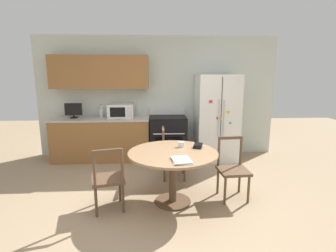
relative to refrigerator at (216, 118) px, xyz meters
name	(u,v)px	position (x,y,z in m)	size (l,w,h in m)	color
ground_plane	(161,214)	(-1.23, -2.21, -0.90)	(14.00, 14.00, 0.00)	#9E8466
back_wall	(143,91)	(-1.54, 0.38, 0.54)	(5.20, 0.44, 2.60)	silver
kitchen_counter	(102,139)	(-2.43, 0.08, -0.44)	(2.03, 0.64, 0.90)	#936033
refrigerator	(216,118)	(0.00, 0.00, 0.00)	(0.85, 0.77, 1.79)	white
oven_range	(168,137)	(-1.02, 0.05, -0.43)	(0.77, 0.68, 1.08)	black
microwave	(121,111)	(-2.01, 0.11, 0.14)	(0.53, 0.36, 0.28)	white
countertop_tv	(73,110)	(-2.98, 0.10, 0.17)	(0.35, 0.16, 0.31)	black
counter_bottle	(101,112)	(-2.43, 0.17, 0.11)	(0.07, 0.07, 0.28)	silver
dining_table	(173,161)	(-1.06, -1.90, -0.28)	(1.25, 1.25, 0.76)	#997551
dining_chair_far	(172,154)	(-1.00, -1.01, -0.46)	(0.43, 0.43, 0.90)	brown
dining_chair_left	(108,180)	(-1.94, -2.06, -0.46)	(0.51, 0.51, 0.90)	brown
dining_chair_right	(233,170)	(-0.17, -1.79, -0.46)	(0.44, 0.44, 0.90)	brown
candle_glass	(181,145)	(-0.92, -1.66, -0.11)	(0.09, 0.09, 0.08)	silver
wallet	(198,146)	(-0.68, -1.73, -0.11)	(0.16, 0.16, 0.07)	black
mail_stack	(182,160)	(-0.98, -2.29, -0.13)	(0.26, 0.33, 0.02)	white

